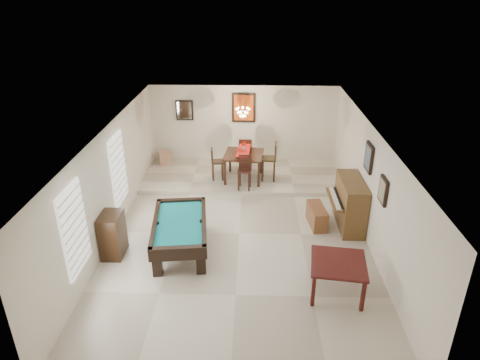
# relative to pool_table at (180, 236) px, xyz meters

# --- Properties ---
(ground_plane) EXTENTS (6.00, 9.00, 0.02)m
(ground_plane) POSITION_rel_pool_table_xyz_m (1.30, 0.75, -0.37)
(ground_plane) COLOR beige
(wall_back) EXTENTS (6.00, 0.04, 2.60)m
(wall_back) POSITION_rel_pool_table_xyz_m (1.30, 5.25, 0.94)
(wall_back) COLOR silver
(wall_back) RESTS_ON ground_plane
(wall_front) EXTENTS (6.00, 0.04, 2.60)m
(wall_front) POSITION_rel_pool_table_xyz_m (1.30, -3.75, 0.94)
(wall_front) COLOR silver
(wall_front) RESTS_ON ground_plane
(wall_left) EXTENTS (0.04, 9.00, 2.60)m
(wall_left) POSITION_rel_pool_table_xyz_m (-1.70, 0.75, 0.94)
(wall_left) COLOR silver
(wall_left) RESTS_ON ground_plane
(wall_right) EXTENTS (0.04, 9.00, 2.60)m
(wall_right) POSITION_rel_pool_table_xyz_m (4.30, 0.75, 0.94)
(wall_right) COLOR silver
(wall_right) RESTS_ON ground_plane
(ceiling) EXTENTS (6.00, 9.00, 0.04)m
(ceiling) POSITION_rel_pool_table_xyz_m (1.30, 0.75, 2.24)
(ceiling) COLOR white
(ceiling) RESTS_ON wall_back
(dining_step) EXTENTS (6.00, 2.50, 0.12)m
(dining_step) POSITION_rel_pool_table_xyz_m (1.30, 4.00, -0.30)
(dining_step) COLOR beige
(dining_step) RESTS_ON ground_plane
(window_left_front) EXTENTS (0.06, 1.00, 1.70)m
(window_left_front) POSITION_rel_pool_table_xyz_m (-1.67, -1.45, 1.04)
(window_left_front) COLOR white
(window_left_front) RESTS_ON wall_left
(window_left_rear) EXTENTS (0.06, 1.00, 1.70)m
(window_left_rear) POSITION_rel_pool_table_xyz_m (-1.67, 1.35, 1.04)
(window_left_rear) COLOR white
(window_left_rear) RESTS_ON wall_left
(pool_table) EXTENTS (1.42, 2.28, 0.72)m
(pool_table) POSITION_rel_pool_table_xyz_m (0.00, 0.00, 0.00)
(pool_table) COLOR black
(pool_table) RESTS_ON ground_plane
(square_table) EXTENTS (1.16, 1.16, 0.71)m
(square_table) POSITION_rel_pool_table_xyz_m (3.26, -1.36, -0.00)
(square_table) COLOR #380F0E
(square_table) RESTS_ON ground_plane
(upright_piano) EXTENTS (0.82, 1.46, 1.22)m
(upright_piano) POSITION_rel_pool_table_xyz_m (3.87, 1.23, 0.25)
(upright_piano) COLOR brown
(upright_piano) RESTS_ON ground_plane
(piano_bench) EXTENTS (0.45, 0.93, 0.50)m
(piano_bench) POSITION_rel_pool_table_xyz_m (3.22, 1.21, -0.11)
(piano_bench) COLOR brown
(piano_bench) RESTS_ON ground_plane
(apothecary_chest) EXTENTS (0.44, 0.67, 1.00)m
(apothecary_chest) POSITION_rel_pool_table_xyz_m (-1.46, -0.20, 0.14)
(apothecary_chest) COLOR black
(apothecary_chest) RESTS_ON ground_plane
(dining_table) EXTENTS (1.23, 1.23, 0.93)m
(dining_table) POSITION_rel_pool_table_xyz_m (1.34, 3.66, 0.23)
(dining_table) COLOR black
(dining_table) RESTS_ON dining_step
(flower_vase) EXTENTS (0.16, 0.16, 0.24)m
(flower_vase) POSITION_rel_pool_table_xyz_m (1.34, 3.66, 0.81)
(flower_vase) COLOR red
(flower_vase) RESTS_ON dining_table
(dining_chair_south) EXTENTS (0.40, 0.40, 0.99)m
(dining_chair_south) POSITION_rel_pool_table_xyz_m (1.37, 2.98, 0.25)
(dining_chair_south) COLOR black
(dining_chair_south) RESTS_ON dining_step
(dining_chair_north) EXTENTS (0.40, 0.40, 1.06)m
(dining_chair_north) POSITION_rel_pool_table_xyz_m (1.37, 4.37, 0.29)
(dining_chair_north) COLOR black
(dining_chair_north) RESTS_ON dining_step
(dining_chair_west) EXTENTS (0.40, 0.40, 0.97)m
(dining_chair_west) POSITION_rel_pool_table_xyz_m (0.56, 3.64, 0.24)
(dining_chair_west) COLOR black
(dining_chair_west) RESTS_ON dining_step
(dining_chair_east) EXTENTS (0.46, 0.46, 1.16)m
(dining_chair_east) POSITION_rel_pool_table_xyz_m (2.08, 3.65, 0.34)
(dining_chair_east) COLOR black
(dining_chair_east) RESTS_ON dining_step
(corner_bench) EXTENTS (0.48, 0.53, 0.40)m
(corner_bench) POSITION_rel_pool_table_xyz_m (-1.27, 4.79, -0.04)
(corner_bench) COLOR tan
(corner_bench) RESTS_ON dining_step
(chandelier) EXTENTS (0.44, 0.44, 0.60)m
(chandelier) POSITION_rel_pool_table_xyz_m (1.30, 3.95, 1.84)
(chandelier) COLOR #FFE5B2
(chandelier) RESTS_ON ceiling
(back_painting) EXTENTS (0.75, 0.06, 0.95)m
(back_painting) POSITION_rel_pool_table_xyz_m (1.30, 5.21, 1.54)
(back_painting) COLOR #D84C14
(back_painting) RESTS_ON wall_back
(back_mirror) EXTENTS (0.55, 0.06, 0.65)m
(back_mirror) POSITION_rel_pool_table_xyz_m (-0.60, 5.21, 1.44)
(back_mirror) COLOR white
(back_mirror) RESTS_ON wall_back
(right_picture_upper) EXTENTS (0.06, 0.55, 0.65)m
(right_picture_upper) POSITION_rel_pool_table_xyz_m (4.26, 1.05, 1.54)
(right_picture_upper) COLOR slate
(right_picture_upper) RESTS_ON wall_right
(right_picture_lower) EXTENTS (0.06, 0.45, 0.55)m
(right_picture_lower) POSITION_rel_pool_table_xyz_m (4.26, -0.25, 1.34)
(right_picture_lower) COLOR gray
(right_picture_lower) RESTS_ON wall_right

